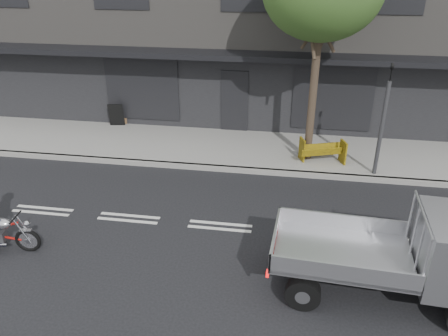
% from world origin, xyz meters
% --- Properties ---
extents(ground, '(80.00, 80.00, 0.00)m').
position_xyz_m(ground, '(0.00, 0.00, 0.00)').
color(ground, black).
rests_on(ground, ground).
extents(sidewalk, '(32.00, 3.20, 0.15)m').
position_xyz_m(sidewalk, '(0.00, 4.70, 0.07)').
color(sidewalk, gray).
rests_on(sidewalk, ground).
extents(kerb, '(32.00, 0.20, 0.15)m').
position_xyz_m(kerb, '(0.00, 3.10, 0.07)').
color(kerb, gray).
rests_on(kerb, ground).
extents(building_main, '(26.00, 10.00, 8.00)m').
position_xyz_m(building_main, '(0.00, 11.30, 4.00)').
color(building_main, slate).
rests_on(building_main, ground).
extents(traffic_light_pole, '(0.12, 0.12, 3.50)m').
position_xyz_m(traffic_light_pole, '(4.20, 3.35, 1.65)').
color(traffic_light_pole, '#2D2D30').
rests_on(traffic_light_pole, ground).
extents(motorcycle, '(1.83, 0.53, 0.94)m').
position_xyz_m(motorcycle, '(-4.78, -1.74, 0.48)').
color(motorcycle, black).
rests_on(motorcycle, ground).
extents(flatbed_ute, '(4.36, 2.00, 1.98)m').
position_xyz_m(flatbed_ute, '(4.49, -1.88, 1.13)').
color(flatbed_ute, black).
rests_on(flatbed_ute, ground).
extents(construction_barrier, '(1.48, 0.97, 0.77)m').
position_xyz_m(construction_barrier, '(2.65, 3.78, 0.53)').
color(construction_barrier, yellow).
rests_on(construction_barrier, sidewalk).
extents(sandwich_board, '(0.63, 0.48, 0.90)m').
position_xyz_m(sandwich_board, '(-5.03, 6.00, 0.60)').
color(sandwich_board, black).
rests_on(sandwich_board, sidewalk).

